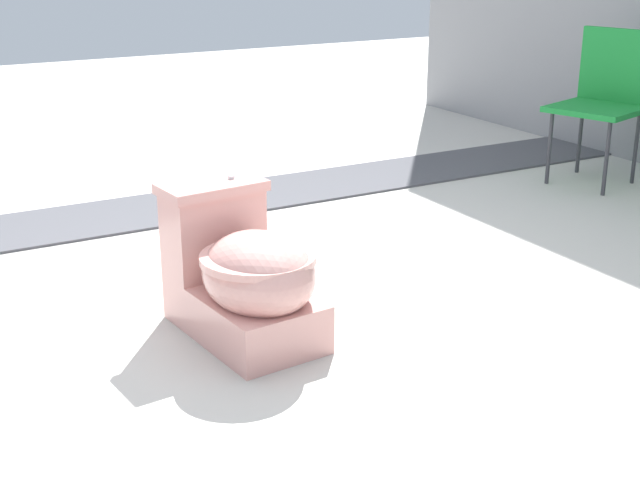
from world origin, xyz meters
name	(u,v)px	position (x,y,z in m)	size (l,w,h in m)	color
ground_plane	(248,302)	(0.00, 0.00, 0.00)	(14.00, 14.00, 0.00)	beige
gravel_strip	(231,198)	(-1.29, 0.50, 0.01)	(0.56, 8.00, 0.01)	#4C4C51
toilet	(244,276)	(0.26, -0.13, 0.22)	(0.66, 0.43, 0.52)	#E09E93
folding_chair_left	(607,90)	(-0.63, 2.48, 0.51)	(0.55, 0.55, 0.83)	#1E8C38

